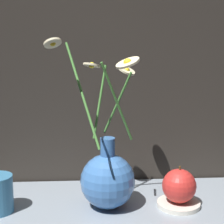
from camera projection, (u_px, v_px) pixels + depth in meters
The scene contains 5 objects.
ground_plane at pixel (114, 216), 0.81m from camera, with size 6.00×6.00×0.00m, color black.
shelf at pixel (114, 213), 0.81m from camera, with size 0.70×0.36×0.01m.
vase_with_flowers at pixel (108, 177), 0.81m from camera, with size 0.20×0.18×0.37m.
saucer_plate at pixel (179, 204), 0.83m from camera, with size 0.10×0.10×0.01m.
orange_fruit at pixel (179, 186), 0.82m from camera, with size 0.08×0.08×0.08m.
Camera 1 is at (-0.05, -0.75, 0.38)m, focal length 60.00 mm.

